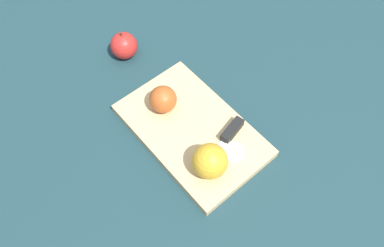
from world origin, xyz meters
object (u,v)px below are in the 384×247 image
knife (230,133)px  apple_whole (124,46)px  apple_half_right (210,161)px  apple_half_left (163,99)px

knife → apple_whole: bearing=-98.1°
apple_whole → apple_half_right: bearing=-17.6°
apple_half_left → apple_whole: (-0.21, 0.07, -0.02)m
apple_half_right → apple_whole: apple_half_right is taller
apple_half_right → knife: bearing=-87.7°
apple_half_left → apple_half_right: (0.19, -0.06, 0.01)m
apple_half_left → apple_whole: 0.23m
apple_half_right → knife: size_ratio=0.51×
knife → apple_whole: 0.39m
apple_half_right → knife: (-0.02, 0.10, -0.03)m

